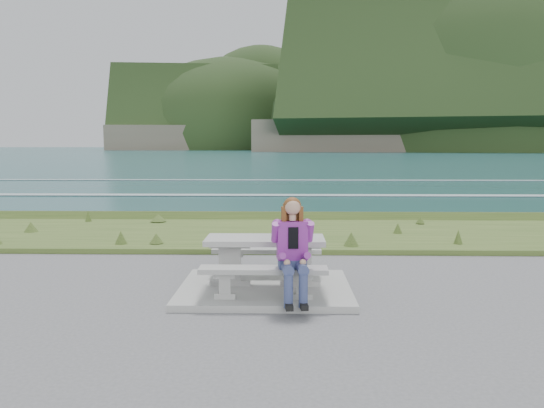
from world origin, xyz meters
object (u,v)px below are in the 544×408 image
bench_landward (263,274)px  picnic_table (265,248)px  seated_woman (293,264)px  bench_seaward (267,254)px

bench_landward → picnic_table: bearing=90.0°
picnic_table → bench_landward: picnic_table is taller
picnic_table → seated_woman: (0.42, -0.84, -0.05)m
seated_woman → bench_landward: bearing=155.8°
bench_landward → seated_woman: 0.48m
picnic_table → bench_seaward: size_ratio=1.00×
bench_landward → bench_seaward: same height
picnic_table → seated_woman: 0.94m
bench_landward → seated_woman: seated_woman is taller
bench_seaward → bench_landward: bearing=-90.0°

